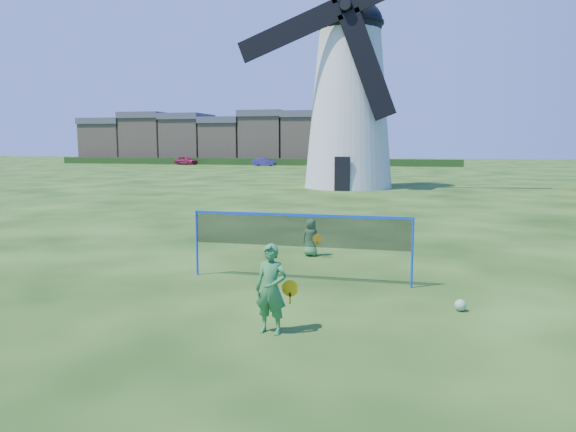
# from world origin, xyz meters

# --- Properties ---
(ground) EXTENTS (220.00, 220.00, 0.00)m
(ground) POSITION_xyz_m (0.00, 0.00, 0.00)
(ground) COLOR black
(ground) RESTS_ON ground
(windmill) EXTENTS (14.84, 6.23, 19.43)m
(windmill) POSITION_xyz_m (-1.89, 27.47, 6.55)
(windmill) COLOR silver
(windmill) RESTS_ON ground
(badminton_net) EXTENTS (5.05, 0.05, 1.55)m
(badminton_net) POSITION_xyz_m (0.45, 0.57, 1.14)
(badminton_net) COLOR blue
(badminton_net) RESTS_ON ground
(player_girl) EXTENTS (0.72, 0.43, 1.50)m
(player_girl) POSITION_xyz_m (0.73, -2.88, 0.75)
(player_girl) COLOR #317B3F
(player_girl) RESTS_ON ground
(player_boy) EXTENTS (0.64, 0.44, 1.04)m
(player_boy) POSITION_xyz_m (0.17, 3.35, 0.52)
(player_boy) COLOR #438A49
(player_boy) RESTS_ON ground
(play_ball) EXTENTS (0.22, 0.22, 0.22)m
(play_ball) POSITION_xyz_m (3.87, -0.91, 0.11)
(play_ball) COLOR green
(play_ball) RESTS_ON ground
(terraced_houses) EXTENTS (49.32, 8.40, 8.25)m
(terraced_houses) POSITION_xyz_m (-27.24, 72.00, 4.00)
(terraced_houses) COLOR #9A8367
(terraced_houses) RESTS_ON ground
(hedge) EXTENTS (62.00, 0.80, 1.00)m
(hedge) POSITION_xyz_m (-22.00, 66.00, 0.50)
(hedge) COLOR #193814
(hedge) RESTS_ON ground
(car_left) EXTENTS (3.95, 2.40, 1.26)m
(car_left) POSITION_xyz_m (-31.20, 64.64, 0.63)
(car_left) COLOR maroon
(car_left) RESTS_ON ground
(car_right) EXTENTS (3.44, 1.46, 1.11)m
(car_right) POSITION_xyz_m (-18.64, 63.61, 0.55)
(car_right) COLOR navy
(car_right) RESTS_ON ground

